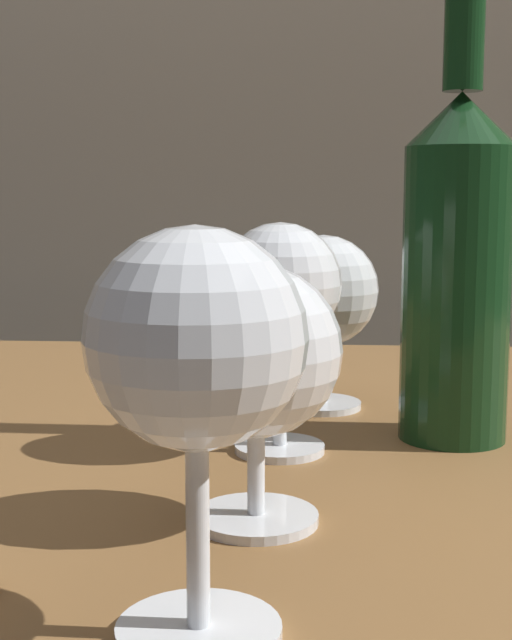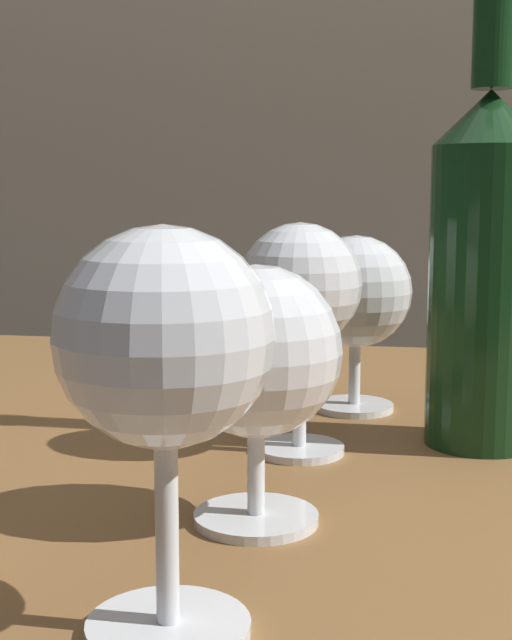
% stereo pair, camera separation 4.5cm
% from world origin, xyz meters
% --- Properties ---
extents(dining_table, '(1.32, 0.77, 0.71)m').
position_xyz_m(dining_table, '(0.00, 0.00, 0.62)').
color(dining_table, brown).
rests_on(dining_table, ground_plane).
extents(wine_glass_amber, '(0.08, 0.08, 0.16)m').
position_xyz_m(wine_glass_amber, '(-0.08, -0.27, 0.82)').
color(wine_glass_amber, white).
rests_on(wine_glass_amber, dining_table).
extents(wine_glass_cabernet, '(0.09, 0.09, 0.13)m').
position_xyz_m(wine_glass_cabernet, '(-0.07, -0.15, 0.80)').
color(wine_glass_cabernet, white).
rests_on(wine_glass_cabernet, dining_table).
extents(wine_glass_chardonnay, '(0.08, 0.08, 0.15)m').
position_xyz_m(wine_glass_chardonnay, '(-0.06, -0.02, 0.82)').
color(wine_glass_chardonnay, white).
rests_on(wine_glass_chardonnay, dining_table).
extents(wine_glass_merlot, '(0.08, 0.08, 0.13)m').
position_xyz_m(wine_glass_merlot, '(-0.04, 0.10, 0.80)').
color(wine_glass_merlot, white).
rests_on(wine_glass_merlot, dining_table).
extents(wine_bottle, '(0.07, 0.07, 0.33)m').
position_xyz_m(wine_bottle, '(0.05, 0.02, 0.84)').
color(wine_bottle, '#143819').
rests_on(wine_bottle, dining_table).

